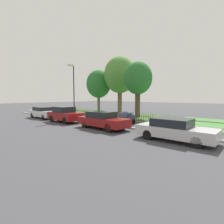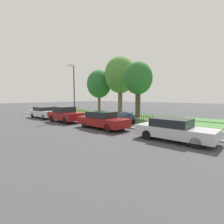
{
  "view_description": "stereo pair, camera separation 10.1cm",
  "coord_description": "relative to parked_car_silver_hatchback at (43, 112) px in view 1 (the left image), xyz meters",
  "views": [
    {
      "loc": [
        12.07,
        -11.14,
        2.55
      ],
      "look_at": [
        1.39,
        1.05,
        1.1
      ],
      "focal_mm": 28.0,
      "sensor_mm": 36.0,
      "label": 1
    },
    {
      "loc": [
        12.15,
        -11.07,
        2.55
      ],
      "look_at": [
        1.39,
        1.05,
        1.1
      ],
      "focal_mm": 28.0,
      "sensor_mm": 36.0,
      "label": 2
    }
  ],
  "objects": [
    {
      "name": "parked_car_navy_estate",
      "position": [
        9.94,
        -0.2,
        0.02
      ],
      "size": [
        4.45,
        1.92,
        1.35
      ],
      "rotation": [
        0.0,
        0.0,
        -0.04
      ],
      "color": "maroon",
      "rests_on": "ground"
    },
    {
      "name": "grass_strip",
      "position": [
        7.47,
        8.19,
        -0.67
      ],
      "size": [
        32.88,
        8.18,
        0.01
      ],
      "primitive_type": "cube",
      "color": "#477F3D",
      "rests_on": "ground"
    },
    {
      "name": "park_fence",
      "position": [
        7.47,
        4.12,
        -0.2
      ],
      "size": [
        32.88,
        0.05,
        0.95
      ],
      "color": "brown",
      "rests_on": "ground"
    },
    {
      "name": "parked_car_red_compact",
      "position": [
        15.73,
        -0.22,
        -0.02
      ],
      "size": [
        4.36,
        1.8,
        1.29
      ],
      "rotation": [
        0.0,
        0.0,
        0.01
      ],
      "color": "#BCBCC1",
      "rests_on": "ground"
    },
    {
      "name": "parked_car_black_saloon",
      "position": [
        4.68,
        -0.18,
        0.1
      ],
      "size": [
        3.79,
        1.8,
        1.54
      ],
      "rotation": [
        0.0,
        0.0,
        -0.01
      ],
      "color": "maroon",
      "rests_on": "ground"
    },
    {
      "name": "tree_nearest_kerb",
      "position": [
        -0.62,
        9.71,
        3.83
      ],
      "size": [
        3.85,
        3.85,
        6.75
      ],
      "color": "brown",
      "rests_on": "ground"
    },
    {
      "name": "parked_car_silver_hatchback",
      "position": [
        0.0,
        0.0,
        0.0
      ],
      "size": [
        4.5,
        1.68,
        1.31
      ],
      "rotation": [
        0.0,
        0.0,
        -0.01
      ],
      "color": "silver",
      "rests_on": "ground"
    },
    {
      "name": "tree_mid_park",
      "position": [
        7.78,
        8.15,
        4.01
      ],
      "size": [
        3.44,
        3.44,
        6.75
      ],
      "color": "#473828",
      "rests_on": "ground"
    },
    {
      "name": "ground_plane",
      "position": [
        7.47,
        1.09,
        -0.67
      ],
      "size": [
        120.0,
        120.0,
        0.0
      ],
      "primitive_type": "plane",
      "color": "#424247"
    },
    {
      "name": "street_lamp",
      "position": [
        3.53,
        1.72,
        3.07
      ],
      "size": [
        0.2,
        0.79,
        5.99
      ],
      "color": "black",
      "rests_on": "ground"
    },
    {
      "name": "covered_motorcycle",
      "position": [
        9.86,
        3.14,
        0.01
      ],
      "size": [
        2.03,
        0.91,
        1.16
      ],
      "rotation": [
        0.0,
        0.0,
        -0.02
      ],
      "color": "black",
      "rests_on": "ground"
    },
    {
      "name": "kerb_stone",
      "position": [
        7.47,
        1.19,
        -0.61
      ],
      "size": [
        32.88,
        0.2,
        0.12
      ],
      "primitive_type": "cube",
      "color": "#B2ADA3",
      "rests_on": "ground"
    },
    {
      "name": "tree_behind_motorcycle",
      "position": [
        3.02,
        10.61,
        5.02
      ],
      "size": [
        4.71,
        4.71,
        8.46
      ],
      "color": "brown",
      "rests_on": "ground"
    }
  ]
}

